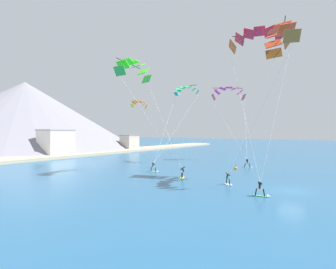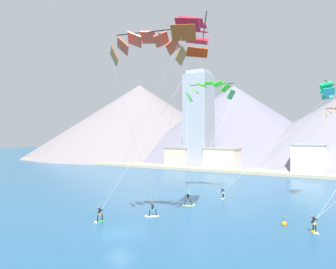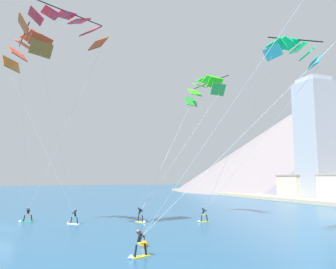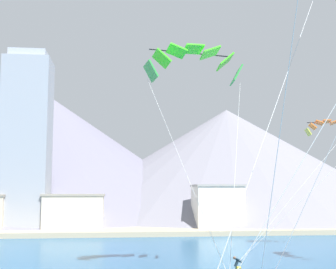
{
  "view_description": "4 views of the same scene",
  "coord_description": "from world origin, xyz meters",
  "px_view_note": "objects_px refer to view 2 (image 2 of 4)",
  "views": [
    {
      "loc": [
        -32.18,
        -4.98,
        6.67
      ],
      "look_at": [
        -3.19,
        14.67,
        6.28
      ],
      "focal_mm": 28.0,
      "sensor_mm": 36.0,
      "label": 1
    },
    {
      "loc": [
        20.05,
        -24.75,
        9.58
      ],
      "look_at": [
        -2.81,
        13.76,
        9.57
      ],
      "focal_mm": 35.0,
      "sensor_mm": 36.0,
      "label": 2
    },
    {
      "loc": [
        37.04,
        4.25,
        5.01
      ],
      "look_at": [
        3.41,
        16.46,
        9.77
      ],
      "focal_mm": 35.0,
      "sensor_mm": 36.0,
      "label": 3
    },
    {
      "loc": [
        -6.78,
        -12.93,
        6.49
      ],
      "look_at": [
        -3.36,
        17.37,
        10.08
      ],
      "focal_mm": 50.0,
      "sensor_mm": 36.0,
      "label": 4
    }
  ],
  "objects_px": {
    "parafoil_kite_far_left": "(210,89)",
    "race_marker_buoy": "(284,224)",
    "parafoil_kite_near_lead": "(325,90)",
    "parafoil_kite_mid_center": "(193,34)",
    "kitesurfer_far_right": "(315,227)",
    "parafoil_kite_near_trail": "(148,46)",
    "kitesurfer_mid_center": "(99,217)",
    "kitesurfer_near_lead": "(223,195)",
    "kitesurfer_far_left": "(190,202)",
    "kitesurfer_near_trail": "(151,213)"
  },
  "relations": [
    {
      "from": "kitesurfer_far_right",
      "to": "parafoil_kite_near_lead",
      "type": "xyz_separation_m",
      "value": [
        -0.2,
        13.13,
        14.95
      ]
    },
    {
      "from": "kitesurfer_near_lead",
      "to": "parafoil_kite_mid_center",
      "type": "height_order",
      "value": "parafoil_kite_mid_center"
    },
    {
      "from": "kitesurfer_far_right",
      "to": "parafoil_kite_near_trail",
      "type": "bearing_deg",
      "value": -150.33
    },
    {
      "from": "kitesurfer_near_lead",
      "to": "parafoil_kite_near_lead",
      "type": "bearing_deg",
      "value": 7.68
    },
    {
      "from": "kitesurfer_far_left",
      "to": "parafoil_kite_mid_center",
      "type": "bearing_deg",
      "value": -61.32
    },
    {
      "from": "kitesurfer_near_trail",
      "to": "parafoil_kite_far_left",
      "type": "distance_m",
      "value": 22.85
    },
    {
      "from": "parafoil_kite_near_trail",
      "to": "kitesurfer_far_left",
      "type": "bearing_deg",
      "value": 98.27
    },
    {
      "from": "parafoil_kite_near_lead",
      "to": "parafoil_kite_near_trail",
      "type": "relative_size",
      "value": 0.83
    },
    {
      "from": "kitesurfer_far_right",
      "to": "parafoil_kite_near_lead",
      "type": "height_order",
      "value": "parafoil_kite_near_lead"
    },
    {
      "from": "kitesurfer_near_lead",
      "to": "parafoil_kite_far_left",
      "type": "height_order",
      "value": "parafoil_kite_far_left"
    },
    {
      "from": "kitesurfer_far_right",
      "to": "kitesurfer_near_trail",
      "type": "bearing_deg",
      "value": -170.68
    },
    {
      "from": "parafoil_kite_mid_center",
      "to": "race_marker_buoy",
      "type": "distance_m",
      "value": 21.97
    },
    {
      "from": "parafoil_kite_mid_center",
      "to": "parafoil_kite_far_left",
      "type": "distance_m",
      "value": 19.19
    },
    {
      "from": "kitesurfer_near_lead",
      "to": "kitesurfer_mid_center",
      "type": "relative_size",
      "value": 1.01
    },
    {
      "from": "kitesurfer_near_lead",
      "to": "parafoil_kite_far_left",
      "type": "distance_m",
      "value": 16.6
    },
    {
      "from": "parafoil_kite_near_trail",
      "to": "race_marker_buoy",
      "type": "xyz_separation_m",
      "value": [
        10.99,
        9.35,
        -18.06
      ]
    },
    {
      "from": "parafoil_kite_near_lead",
      "to": "parafoil_kite_mid_center",
      "type": "bearing_deg",
      "value": -120.64
    },
    {
      "from": "kitesurfer_near_trail",
      "to": "parafoil_kite_near_lead",
      "type": "bearing_deg",
      "value": 43.17
    },
    {
      "from": "kitesurfer_near_lead",
      "to": "parafoil_kite_near_trail",
      "type": "height_order",
      "value": "parafoil_kite_near_trail"
    },
    {
      "from": "kitesurfer_far_left",
      "to": "parafoil_kite_near_lead",
      "type": "xyz_separation_m",
      "value": [
        15.73,
        8.54,
        14.96
      ]
    },
    {
      "from": "race_marker_buoy",
      "to": "parafoil_kite_near_lead",
      "type": "bearing_deg",
      "value": 76.21
    },
    {
      "from": "race_marker_buoy",
      "to": "parafoil_kite_near_trail",
      "type": "bearing_deg",
      "value": -139.63
    },
    {
      "from": "kitesurfer_mid_center",
      "to": "kitesurfer_far_right",
      "type": "height_order",
      "value": "kitesurfer_far_right"
    },
    {
      "from": "parafoil_kite_far_left",
      "to": "kitesurfer_mid_center",
      "type": "bearing_deg",
      "value": -100.86
    },
    {
      "from": "kitesurfer_near_trail",
      "to": "parafoil_kite_far_left",
      "type": "height_order",
      "value": "parafoil_kite_far_left"
    },
    {
      "from": "kitesurfer_far_right",
      "to": "race_marker_buoy",
      "type": "bearing_deg",
      "value": 157.04
    },
    {
      "from": "parafoil_kite_near_lead",
      "to": "kitesurfer_near_trail",
      "type": "bearing_deg",
      "value": -136.83
    },
    {
      "from": "kitesurfer_mid_center",
      "to": "parafoil_kite_near_lead",
      "type": "height_order",
      "value": "parafoil_kite_near_lead"
    },
    {
      "from": "race_marker_buoy",
      "to": "kitesurfer_far_left",
      "type": "bearing_deg",
      "value": 165.67
    },
    {
      "from": "kitesurfer_near_trail",
      "to": "parafoil_kite_near_trail",
      "type": "height_order",
      "value": "parafoil_kite_near_trail"
    },
    {
      "from": "kitesurfer_far_right",
      "to": "race_marker_buoy",
      "type": "height_order",
      "value": "kitesurfer_far_right"
    },
    {
      "from": "kitesurfer_far_left",
      "to": "race_marker_buoy",
      "type": "xyz_separation_m",
      "value": [
        12.83,
        -3.28,
        -0.38
      ]
    },
    {
      "from": "kitesurfer_near_lead",
      "to": "parafoil_kite_far_left",
      "type": "relative_size",
      "value": 0.11
    },
    {
      "from": "parafoil_kite_near_lead",
      "to": "kitesurfer_near_lead",
      "type": "bearing_deg",
      "value": -172.32
    },
    {
      "from": "kitesurfer_near_trail",
      "to": "kitesurfer_far_left",
      "type": "xyz_separation_m",
      "value": [
        1.28,
        7.42,
        0.06
      ]
    },
    {
      "from": "parafoil_kite_mid_center",
      "to": "kitesurfer_near_trail",
      "type": "bearing_deg",
      "value": 163.1
    },
    {
      "from": "kitesurfer_near_lead",
      "to": "kitesurfer_mid_center",
      "type": "distance_m",
      "value": 20.29
    },
    {
      "from": "parafoil_kite_far_left",
      "to": "race_marker_buoy",
      "type": "distance_m",
      "value": 24.56
    },
    {
      "from": "parafoil_kite_near_trail",
      "to": "kitesurfer_near_trail",
      "type": "bearing_deg",
      "value": 120.9
    },
    {
      "from": "kitesurfer_near_trail",
      "to": "parafoil_kite_near_lead",
      "type": "distance_m",
      "value": 27.74
    },
    {
      "from": "kitesurfer_near_lead",
      "to": "kitesurfer_near_trail",
      "type": "bearing_deg",
      "value": -103.45
    },
    {
      "from": "parafoil_kite_near_trail",
      "to": "kitesurfer_mid_center",
      "type": "bearing_deg",
      "value": 177.77
    },
    {
      "from": "kitesurfer_far_left",
      "to": "race_marker_buoy",
      "type": "height_order",
      "value": "kitesurfer_far_left"
    },
    {
      "from": "parafoil_kite_near_lead",
      "to": "parafoil_kite_far_left",
      "type": "xyz_separation_m",
      "value": [
        -16.54,
        0.08,
        1.25
      ]
    },
    {
      "from": "parafoil_kite_mid_center",
      "to": "race_marker_buoy",
      "type": "relative_size",
      "value": 19.33
    },
    {
      "from": "parafoil_kite_near_lead",
      "to": "parafoil_kite_near_trail",
      "type": "height_order",
      "value": "parafoil_kite_near_trail"
    },
    {
      "from": "kitesurfer_mid_center",
      "to": "parafoil_kite_near_lead",
      "type": "xyz_separation_m",
      "value": [
        20.57,
        20.9,
        14.98
      ]
    },
    {
      "from": "parafoil_kite_near_lead",
      "to": "parafoil_kite_near_trail",
      "type": "distance_m",
      "value": 25.46
    },
    {
      "from": "kitesurfer_far_left",
      "to": "parafoil_kite_mid_center",
      "type": "relative_size",
      "value": 0.09
    },
    {
      "from": "kitesurfer_mid_center",
      "to": "race_marker_buoy",
      "type": "xyz_separation_m",
      "value": [
        17.67,
        9.09,
        -0.36
      ]
    }
  ]
}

